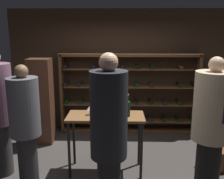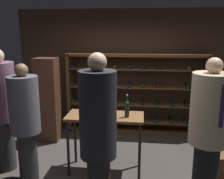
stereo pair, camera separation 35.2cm
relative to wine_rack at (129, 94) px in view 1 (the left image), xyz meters
name	(u,v)px [view 1 (the left image)]	position (x,y,z in m)	size (l,w,h in m)	color
ground_plane	(118,175)	(-0.23, -1.87, -0.87)	(10.16, 10.16, 0.00)	#383330
back_wall	(118,71)	(-0.23, 0.21, 0.49)	(4.85, 0.10, 2.73)	#3D2B1E
wine_rack	(129,94)	(0.00, 0.00, 0.00)	(3.06, 0.32, 1.78)	brown
tasting_table	(106,123)	(-0.43, -1.74, -0.04)	(1.21, 0.53, 0.96)	brown
person_bystander_red_print	(25,121)	(-1.56, -2.13, 0.12)	(0.44, 0.44, 1.80)	#272727
person_guest_khaki	(109,135)	(-0.33, -2.94, 0.26)	(0.41, 0.41, 2.03)	black
person_host_in_suit	(211,123)	(1.00, -2.35, 0.19)	(0.50, 0.51, 1.94)	black
wine_crate	(218,159)	(1.44, -1.61, -0.70)	(0.48, 0.34, 0.34)	brown
display_cabinet	(41,102)	(-1.78, -0.63, -0.01)	(0.44, 0.36, 1.73)	#4C2D1E
wine_bottle_red_label	(98,111)	(-0.53, -1.92, 0.21)	(0.08, 0.08, 0.35)	black
wine_bottle_gold_foil	(128,108)	(-0.08, -1.78, 0.21)	(0.07, 0.07, 0.36)	black
wine_bottle_amber_reserve	(104,107)	(-0.45, -1.70, 0.21)	(0.08, 0.08, 0.34)	black
wine_glass_stemmed_left	(89,108)	(-0.68, -1.72, 0.19)	(0.09, 0.09, 0.14)	silver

